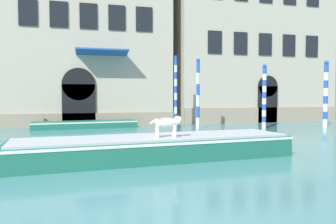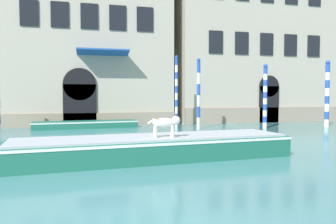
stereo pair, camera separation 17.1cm
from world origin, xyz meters
name	(u,v)px [view 1 (the left image)]	position (x,y,z in m)	size (l,w,h in m)	color
palazzo_right	(247,14)	(12.58, 21.32, 8.95)	(12.80, 6.13, 17.94)	#B2A893
boat_foreground	(156,147)	(1.49, 6.11, 0.39)	(9.16, 2.94, 0.74)	#1E6651
dog_on_deck	(168,123)	(1.81, 5.74, 1.19)	(1.04, 0.36, 0.69)	silver
boat_moored_near_palazzo	(85,124)	(-0.72, 17.05, 0.24)	(6.54, 2.03, 0.45)	#1E6651
mooring_pole_0	(176,91)	(4.98, 16.26, 2.33)	(0.20, 0.20, 4.64)	white
mooring_pole_1	(198,93)	(6.07, 15.05, 2.19)	(0.22, 0.22, 4.35)	white
mooring_pole_2	(264,96)	(10.13, 14.17, 2.03)	(0.26, 0.26, 4.02)	white
mooring_pole_3	(326,94)	(14.49, 14.01, 2.19)	(0.29, 0.29, 4.33)	white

